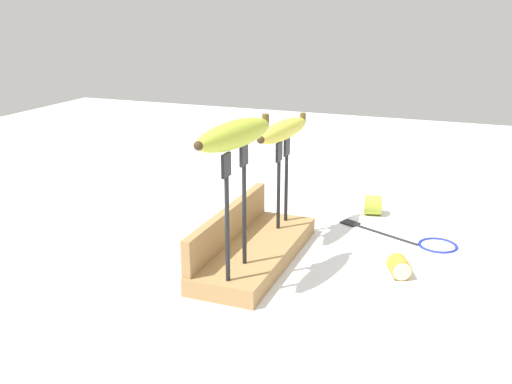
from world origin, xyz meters
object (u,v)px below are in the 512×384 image
object	(u,v)px
fork_stand_right	(283,174)
banana_raised_left	(235,134)
banana_chunk_far	(372,205)
banana_raised_right	(283,130)
banana_chunk_near	(399,267)
fork_stand_left	(236,200)
wire_coil	(438,244)
fork_fallen_near	(368,228)

from	to	relation	value
fork_stand_right	banana_raised_left	bearing A→B (deg)	180.00
banana_chunk_far	banana_raised_left	bearing A→B (deg)	162.19
banana_raised_right	banana_chunk_near	world-z (taller)	banana_raised_right
fork_stand_left	banana_raised_left	size ratio (longest dim) A/B	1.09
banana_raised_left	wire_coil	distance (m)	0.50
wire_coil	banana_raised_right	bearing A→B (deg)	104.77
banana_raised_right	banana_chunk_far	distance (m)	0.32
fork_stand_left	banana_raised_right	size ratio (longest dim) A/B	1.04
fork_fallen_near	banana_chunk_near	distance (m)	0.22
banana_raised_left	fork_fallen_near	xyz separation A→B (m)	(0.34, -0.15, -0.26)
banana_raised_left	banana_chunk_near	xyz separation A→B (m)	(0.14, -0.24, -0.24)
banana_chunk_far	wire_coil	distance (m)	0.20
wire_coil	fork_stand_left	bearing A→B (deg)	136.23
banana_raised_right	banana_raised_left	bearing A→B (deg)	180.00
wire_coil	banana_chunk_far	bearing A→B (deg)	49.24
banana_raised_right	fork_stand_right	bearing A→B (deg)	-6.78
fork_stand_right	fork_fallen_near	xyz separation A→B (m)	(0.11, -0.15, -0.13)
banana_raised_left	banana_chunk_near	size ratio (longest dim) A/B	3.87
wire_coil	fork_fallen_near	bearing A→B (deg)	75.90
banana_raised_right	fork_fallen_near	world-z (taller)	banana_raised_right
fork_stand_left	banana_raised_right	world-z (taller)	banana_raised_right
fork_fallen_near	wire_coil	distance (m)	0.15
fork_stand_right	fork_fallen_near	distance (m)	0.23
fork_stand_left	banana_chunk_near	size ratio (longest dim) A/B	4.22
banana_raised_left	banana_chunk_near	world-z (taller)	banana_raised_left
banana_raised_left	wire_coil	size ratio (longest dim) A/B	2.49
banana_raised_left	banana_raised_right	size ratio (longest dim) A/B	0.96
banana_raised_left	banana_raised_right	bearing A→B (deg)	-0.00
fork_stand_left	banana_raised_right	bearing A→B (deg)	0.00
banana_chunk_near	banana_chunk_far	bearing A→B (deg)	18.82
banana_raised_left	banana_chunk_far	bearing A→B (deg)	-17.81
fork_stand_left	banana_chunk_near	xyz separation A→B (m)	(0.14, -0.24, -0.14)
banana_raised_right	fork_fallen_near	xyz separation A→B (m)	(0.11, -0.15, -0.22)
banana_raised_right	fork_fallen_near	distance (m)	0.29
banana_chunk_near	fork_stand_left	bearing A→B (deg)	120.64
banana_raised_left	banana_raised_right	distance (m)	0.23
fork_stand_left	banana_chunk_near	world-z (taller)	fork_stand_left
fork_fallen_near	wire_coil	xyz separation A→B (m)	(-0.04, -0.14, -0.00)
fork_fallen_near	banana_raised_left	bearing A→B (deg)	156.10
banana_raised_left	wire_coil	bearing A→B (deg)	-43.76
fork_stand_right	banana_chunk_far	xyz separation A→B (m)	(0.21, -0.14, -0.11)
fork_stand_left	fork_fallen_near	distance (m)	0.40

